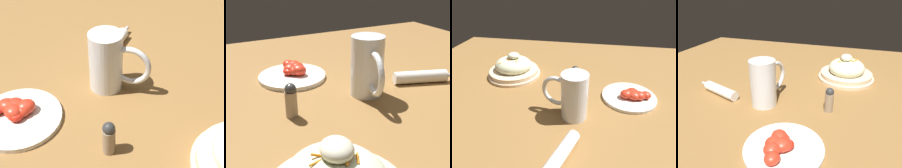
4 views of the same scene
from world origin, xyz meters
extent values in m
plane|color=olive|center=(0.00, 0.00, 0.00)|extent=(1.43, 1.43, 0.00)
cylinder|color=white|center=(0.07, 0.00, 0.08)|extent=(0.08, 0.08, 0.15)
cylinder|color=#B76B14|center=(0.07, 0.00, 0.05)|extent=(0.07, 0.07, 0.09)
cylinder|color=white|center=(0.07, 0.00, 0.10)|extent=(0.07, 0.07, 0.01)
torus|color=white|center=(0.01, 0.02, 0.08)|extent=(0.10, 0.04, 0.10)
cylinder|color=white|center=(0.06, -0.17, 0.02)|extent=(0.08, 0.15, 0.03)
cylinder|color=silver|center=(0.03, -0.26, 0.02)|extent=(0.02, 0.04, 0.01)
cylinder|color=white|center=(0.26, 0.13, 0.01)|extent=(0.19, 0.19, 0.01)
ellipsoid|color=red|center=(0.27, 0.12, 0.03)|extent=(0.05, 0.05, 0.03)
ellipsoid|color=red|center=(0.24, 0.12, 0.03)|extent=(0.06, 0.06, 0.03)
ellipsoid|color=red|center=(0.26, 0.14, 0.02)|extent=(0.05, 0.05, 0.02)
ellipsoid|color=red|center=(0.27, 0.13, 0.03)|extent=(0.06, 0.06, 0.03)
ellipsoid|color=red|center=(0.25, 0.13, 0.02)|extent=(0.06, 0.06, 0.03)
ellipsoid|color=red|center=(0.27, 0.12, 0.03)|extent=(0.06, 0.06, 0.03)
ellipsoid|color=red|center=(0.29, 0.12, 0.03)|extent=(0.06, 0.05, 0.03)
cylinder|color=gray|center=(0.05, 0.21, 0.03)|extent=(0.03, 0.03, 0.06)
sphere|color=#333333|center=(0.05, 0.21, 0.07)|extent=(0.03, 0.03, 0.03)
camera|label=1|loc=(0.01, 0.60, 0.50)|focal=49.14mm
camera|label=2|loc=(-0.49, 0.37, 0.32)|focal=45.97mm
camera|label=3|loc=(0.13, -0.50, 0.41)|focal=32.11mm
camera|label=4|loc=(0.62, 0.27, 0.36)|focal=33.89mm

